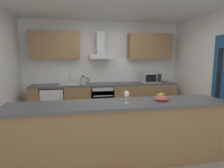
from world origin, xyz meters
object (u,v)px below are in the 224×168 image
object	(u,v)px
refrigerator	(53,103)
wine_glass	(126,94)
sink	(70,84)
kettle	(83,81)
microwave	(150,77)
fruit_bowl	(161,98)
range_hood	(101,50)
oven	(102,100)

from	to	relation	value
refrigerator	wine_glass	xyz separation A→B (m)	(1.31, -2.32, 0.64)
sink	kettle	distance (m)	0.36
sink	wine_glass	xyz separation A→B (m)	(0.88, -2.33, 0.14)
microwave	wine_glass	size ratio (longest dim) A/B	2.81
microwave	fruit_bowl	world-z (taller)	microwave
refrigerator	wine_glass	size ratio (longest dim) A/B	4.78
kettle	wine_glass	bearing A→B (deg)	-76.89
sink	kettle	xyz separation A→B (m)	(0.35, -0.04, 0.08)
sink	wine_glass	distance (m)	2.50
range_hood	wine_glass	world-z (taller)	range_hood
sink	range_hood	bearing A→B (deg)	8.14
sink	kettle	world-z (taller)	sink
oven	microwave	size ratio (longest dim) A/B	1.60
wine_glass	fruit_bowl	bearing A→B (deg)	4.78
range_hood	refrigerator	bearing A→B (deg)	-173.99
range_hood	wine_glass	size ratio (longest dim) A/B	4.05
microwave	range_hood	distance (m)	1.57
microwave	sink	xyz separation A→B (m)	(-2.20, 0.04, -0.12)
range_hood	fruit_bowl	distance (m)	2.61
sink	fruit_bowl	bearing A→B (deg)	-57.79
kettle	range_hood	size ratio (longest dim) A/B	0.40
oven	range_hood	world-z (taller)	range_hood
microwave	sink	distance (m)	2.21
range_hood	wine_glass	bearing A→B (deg)	-88.72
range_hood	fruit_bowl	size ratio (longest dim) A/B	3.27
kettle	refrigerator	bearing A→B (deg)	177.72
sink	wine_glass	world-z (taller)	sink
microwave	kettle	world-z (taller)	microwave
refrigerator	fruit_bowl	xyz separation A→B (m)	(1.87, -2.27, 0.56)
kettle	fruit_bowl	xyz separation A→B (m)	(1.09, -2.24, -0.02)
kettle	wine_glass	size ratio (longest dim) A/B	1.62
oven	range_hood	size ratio (longest dim) A/B	1.11
sink	kettle	bearing A→B (deg)	-7.25
microwave	sink	size ratio (longest dim) A/B	1.00
wine_glass	fruit_bowl	world-z (taller)	wine_glass
fruit_bowl	refrigerator	bearing A→B (deg)	129.41
sink	range_hood	distance (m)	1.20
refrigerator	fruit_bowl	size ratio (longest dim) A/B	3.86
refrigerator	microwave	size ratio (longest dim) A/B	1.70
microwave	kettle	size ratio (longest dim) A/B	1.73
oven	kettle	bearing A→B (deg)	-175.97
oven	wine_glass	xyz separation A→B (m)	(0.05, -2.32, 0.60)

